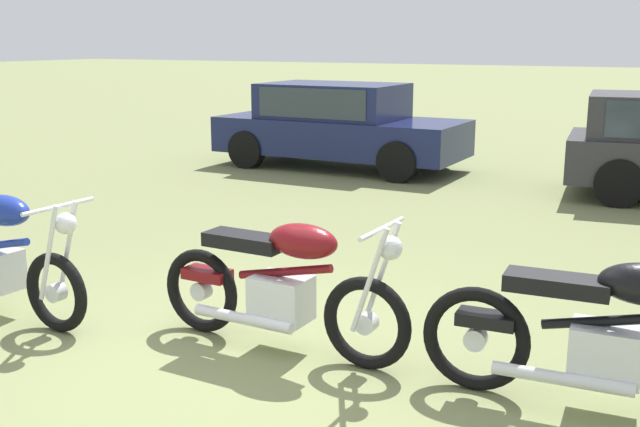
% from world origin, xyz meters
% --- Properties ---
extents(ground_plane, '(120.00, 120.00, 0.00)m').
position_xyz_m(ground_plane, '(0.00, 0.00, 0.00)').
color(ground_plane, olive).
extents(motorcycle_maroon, '(2.02, 0.64, 1.02)m').
position_xyz_m(motorcycle_maroon, '(0.12, 0.29, 0.48)').
color(motorcycle_maroon, black).
rests_on(motorcycle_maroon, ground).
extents(motorcycle_black, '(2.16, 0.64, 1.02)m').
position_xyz_m(motorcycle_black, '(2.28, 0.38, 0.48)').
color(motorcycle_black, black).
rests_on(motorcycle_black, ground).
extents(car_navy, '(4.19, 1.82, 1.43)m').
position_xyz_m(car_navy, '(-3.14, 7.53, 0.80)').
color(car_navy, '#161E4C').
rests_on(car_navy, ground).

